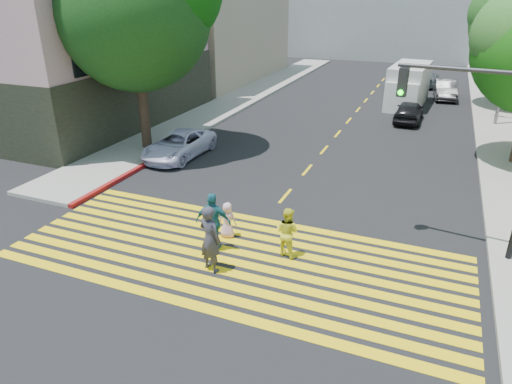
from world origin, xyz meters
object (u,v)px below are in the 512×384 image
Objects in this scene: pedestrian_child at (227,220)px; dark_car_parked at (445,89)px; white_sedan at (179,145)px; pedestrian_woman at (287,232)px; pedestrian_extra at (213,222)px; tree_left at (135,4)px; white_van at (408,87)px; silver_car at (427,79)px; dark_car_near at (409,111)px; traffic_signal at (494,135)px; pedestrian_man at (210,239)px.

pedestrian_child is 0.29× the size of dark_car_parked.
dark_car_parked is at bearing 60.07° from white_sedan.
pedestrian_woman is 2.23m from pedestrian_extra.
tree_left is 1.69× the size of white_van.
white_sedan is (-5.37, 6.94, -0.33)m from pedestrian_extra.
pedestrian_woman reaches higher than silver_car.
pedestrian_child is 0.64× the size of pedestrian_extra.
dark_car_parked is (1.85, 7.70, 0.04)m from dark_car_near.
white_van reaches higher than white_sedan.
white_van is at bearing 88.64° from silver_car.
tree_left is 13.16m from pedestrian_woman.
tree_left is 2.40× the size of silver_car.
silver_car is (0.37, 12.18, -0.03)m from dark_car_near.
pedestrian_woman is 2.13m from pedestrian_child.
dark_car_parked is 22.88m from traffic_signal.
silver_car is at bearing -105.58° from pedestrian_child.
white_van is 1.03× the size of traffic_signal.
white_van is at bearing 53.11° from tree_left.
silver_car is at bearing -80.44° from pedestrian_woman.
pedestrian_man is 19.04m from dark_car_near.
white_van reaches higher than pedestrian_extra.
pedestrian_woman is 0.37× the size of silver_car.
tree_left reaches higher than pedestrian_woman.
traffic_signal is (3.12, -14.95, 3.07)m from dark_car_near.
pedestrian_child is 25.19m from dark_car_parked.
silver_car is at bearing -90.16° from dark_car_near.
pedestrian_woman is 1.29× the size of pedestrian_child.
pedestrian_man is 0.46× the size of white_sedan.
traffic_signal reaches higher than pedestrian_woman.
traffic_signal reaches higher than pedestrian_extra.
pedestrian_woman is at bearing -35.79° from tree_left.
pedestrian_man reaches higher than silver_car.
tree_left reaches higher than pedestrian_man.
white_van is at bearing -79.49° from pedestrian_man.
pedestrian_man reaches higher than pedestrian_woman.
silver_car is (2.31, 29.29, -0.17)m from pedestrian_woman.
pedestrian_man is (7.81, -8.44, -5.71)m from tree_left.
pedestrian_woman reaches higher than dark_car_parked.
pedestrian_extra is (-2.16, -0.51, 0.15)m from pedestrian_woman.
white_sedan is (-7.53, 6.43, -0.17)m from pedestrian_woman.
pedestrian_man is 0.53× the size of dark_car_near.
pedestrian_child is at bearing -109.08° from dark_car_parked.
pedestrian_woman is 6.24m from traffic_signal.
tree_left is at bearing 43.32° from dark_car_near.
tree_left is 11.64m from pedestrian_child.
pedestrian_woman is at bearing 85.09° from dark_car_near.
white_sedan is 17.47m from white_van.
pedestrian_man reaches higher than white_sedan.
white_van is (-2.40, -3.38, 0.62)m from dark_car_parked.
pedestrian_child is at bearing -60.45° from pedestrian_man.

